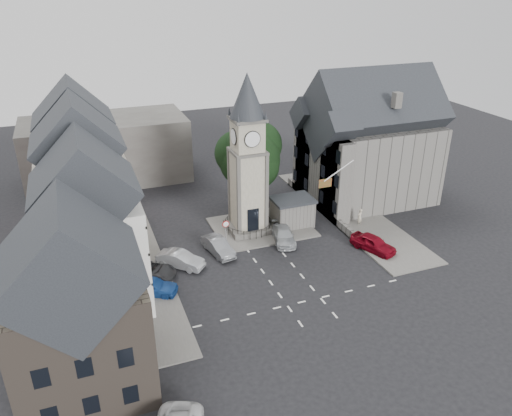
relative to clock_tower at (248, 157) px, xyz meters
name	(u,v)px	position (x,y,z in m)	size (l,w,h in m)	color
ground	(278,268)	(0.00, -7.99, -8.12)	(120.00, 120.00, 0.00)	black
pavement_west	(130,261)	(-12.50, -1.99, -8.05)	(6.00, 30.00, 0.14)	#595651
pavement_east	(348,212)	(12.00, 0.01, -8.05)	(6.00, 26.00, 0.14)	#595651
central_island	(261,227)	(1.50, 0.01, -8.04)	(10.00, 8.00, 0.16)	#595651
road_markings	(304,302)	(0.00, -13.49, -8.12)	(20.00, 8.00, 0.01)	silver
clock_tower	(248,157)	(0.00, 0.00, 0.00)	(4.86, 4.86, 16.25)	#4C4944
stone_shelter	(292,212)	(4.80, -0.49, -6.57)	(4.30, 3.30, 3.08)	#615E59
town_tree	(249,150)	(2.00, 5.01, -1.15)	(7.20, 7.20, 10.80)	black
warning_sign_post	(226,228)	(-3.20, -2.56, -6.09)	(0.70, 0.19, 2.85)	black
terrace_pink	(80,164)	(-15.50, 8.01, -1.54)	(8.10, 7.60, 12.80)	#C4878B
terrace_cream	(85,193)	(-15.50, 0.01, -1.54)	(8.10, 7.60, 12.80)	#F0E4C9
terrace_tudor	(92,237)	(-15.50, -7.99, -1.93)	(8.10, 7.60, 12.00)	silver
building_sw_stone	(79,320)	(-17.00, -16.99, -2.77)	(8.60, 7.60, 10.40)	#4F443B
backdrop_west	(107,150)	(-12.00, 20.01, -4.12)	(20.00, 10.00, 8.00)	#4C4944
east_building	(367,148)	(15.59, 3.01, -1.86)	(14.40, 11.40, 12.60)	#615E59
east_boundary_wall	(318,206)	(9.20, 2.01, -7.67)	(0.40, 16.00, 0.90)	#615E59
flagpole	(339,171)	(8.00, -3.99, -1.12)	(3.68, 0.10, 2.74)	white
car_west_blue	(151,286)	(-11.50, -7.93, -7.35)	(1.82, 4.51, 1.54)	navy
car_west_silver	(180,260)	(-8.24, -4.61, -7.38)	(1.57, 4.51, 1.49)	#B4B7BC
car_west_grey	(149,270)	(-11.22, -5.33, -7.44)	(2.27, 4.92, 1.37)	#2A2B2D
car_island_silver	(218,246)	(-4.30, -3.49, -7.38)	(1.57, 4.51, 1.49)	gray
car_island_east	(283,235)	(2.50, -3.49, -7.43)	(1.93, 4.74, 1.37)	#B3B8BC
car_east_red	(373,243)	(9.88, -8.25, -7.34)	(1.85, 4.60, 1.57)	maroon
pedestrian	(360,217)	(11.50, -3.09, -7.17)	(0.69, 0.45, 1.89)	#B5AC96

